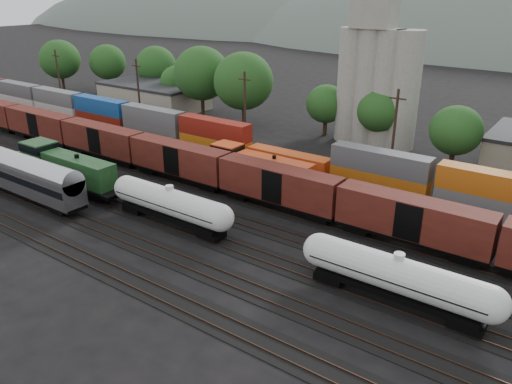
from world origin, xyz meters
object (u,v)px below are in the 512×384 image
Objects in this scene: orange_locomotive at (255,166)px; grain_silo at (377,74)px; passenger_coach at (14,170)px; tank_car_a at (170,203)px; green_locomotive at (63,167)px.

orange_locomotive is 0.61× the size of grain_silo.
orange_locomotive is at bearing 43.10° from passenger_coach.
passenger_coach is 53.52m from grain_silo.
passenger_coach is at bearing -136.90° from orange_locomotive.
tank_car_a is 0.93× the size of orange_locomotive.
passenger_coach reaches higher than tank_car_a.
passenger_coach is at bearing -119.65° from grain_silo.
passenger_coach reaches higher than orange_locomotive.
green_locomotive is 48.16m from grain_silo.
tank_car_a is 0.69× the size of passenger_coach.
green_locomotive is 5.55m from passenger_coach.
tank_car_a is at bearing 0.00° from green_locomotive.
green_locomotive reaches higher than orange_locomotive.
grain_silo reaches higher than passenger_coach.
green_locomotive is 18.83m from tank_car_a.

